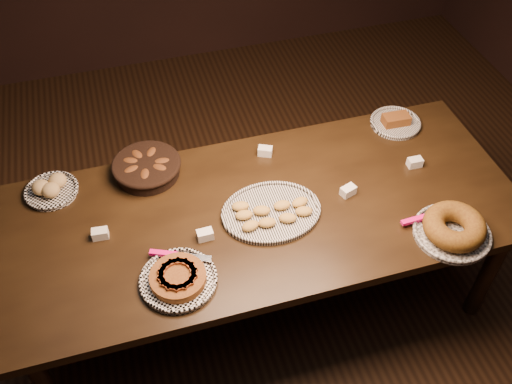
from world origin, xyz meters
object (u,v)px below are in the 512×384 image
object	(u,v)px
madeleine_platter	(271,212)
bundt_cake_plate	(453,228)
buffet_table	(263,220)
apple_tart_plate	(178,278)

from	to	relation	value
madeleine_platter	bundt_cake_plate	xyz separation A→B (m)	(0.73, -0.34, 0.03)
buffet_table	apple_tart_plate	bearing A→B (deg)	-147.50
apple_tart_plate	madeleine_platter	bearing A→B (deg)	27.16
buffet_table	bundt_cake_plate	bearing A→B (deg)	-26.71
apple_tart_plate	madeleine_platter	world-z (taller)	apple_tart_plate
buffet_table	bundt_cake_plate	world-z (taller)	bundt_cake_plate
buffet_table	apple_tart_plate	xyz separation A→B (m)	(-0.45, -0.28, 0.10)
bundt_cake_plate	madeleine_platter	bearing A→B (deg)	136.86
bundt_cake_plate	apple_tart_plate	bearing A→B (deg)	157.23
apple_tart_plate	bundt_cake_plate	size ratio (longest dim) A/B	0.91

